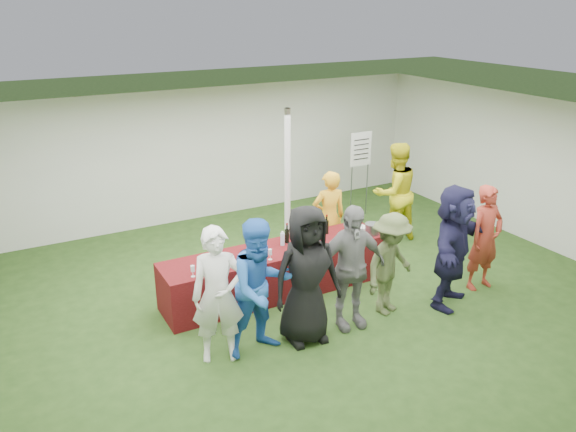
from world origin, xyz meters
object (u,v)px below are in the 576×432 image
customer_2 (306,275)px  customer_4 (390,264)px  staff_pourer (329,217)px  customer_5 (453,246)px  staff_back (395,192)px  serving_table (277,271)px  customer_0 (218,295)px  customer_6 (485,238)px  customer_3 (350,267)px  customer_1 (261,287)px  wine_list_sign (361,156)px  dump_bucket (372,229)px

customer_2 → customer_4: (1.41, 0.04, -0.18)m
staff_pourer → customer_5: bearing=120.6°
staff_pourer → staff_back: (1.60, 0.24, 0.12)m
customer_4 → serving_table: bearing=112.8°
customer_0 → customer_6: (4.37, -0.19, -0.05)m
staff_pourer → customer_3: bearing=75.3°
staff_back → customer_1: size_ratio=1.03×
wine_list_sign → customer_2: size_ratio=0.94×
staff_back → customer_6: bearing=92.5°
customer_1 → customer_5: size_ratio=0.98×
staff_back → customer_3: 3.28m
wine_list_sign → customer_2: (-3.35, -3.52, -0.36)m
customer_4 → customer_3: bearing=162.9°
customer_0 → customer_4: size_ratio=1.17×
customer_0 → customer_5: (3.54, -0.34, 0.04)m
customer_3 → customer_4: bearing=8.7°
staff_pourer → customer_2: bearing=60.7°
customer_3 → customer_5: (1.67, -0.20, 0.04)m
customer_3 → customer_5: 1.69m
customer_5 → customer_6: (0.82, 0.14, -0.09)m
staff_pourer → customer_3: size_ratio=0.92×
wine_list_sign → staff_pourer: 2.44m
customer_0 → customer_6: customer_0 is taller
customer_2 → customer_5: size_ratio=1.02×
customer_4 → staff_pourer: bearing=66.1°
wine_list_sign → customer_0: bearing=-143.2°
serving_table → customer_5: size_ratio=1.92×
customer_5 → staff_back: bearing=40.6°
customer_2 → customer_5: customer_2 is taller
customer_0 → customer_3: (1.87, -0.13, 0.00)m
staff_back → customer_6: size_ratio=1.12×
staff_back → customer_6: (0.02, -2.20, -0.10)m
dump_bucket → customer_3: customer_3 is taller
staff_back → customer_1: bearing=30.9°
customer_2 → customer_3: (0.69, 0.01, -0.06)m
customer_3 → customer_5: customer_5 is taller
customer_0 → customer_2: (1.18, -0.14, 0.06)m
staff_pourer → customer_0: size_ratio=0.92×
wine_list_sign → customer_4: size_ratio=1.17×
dump_bucket → customer_2: size_ratio=0.12×
serving_table → customer_3: bearing=-71.3°
dump_bucket → staff_pourer: 0.87m
customer_0 → staff_back: bearing=42.7°
wine_list_sign → customer_4: (-1.94, -3.49, -0.55)m
customer_3 → customer_6: (2.50, -0.06, -0.05)m
dump_bucket → staff_back: size_ratio=0.12×
serving_table → customer_5: customer_5 is taller
customer_0 → customer_2: customer_2 is taller
wine_list_sign → serving_table: bearing=-144.7°
dump_bucket → customer_5: size_ratio=0.13×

